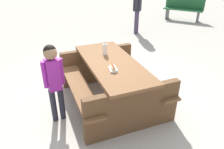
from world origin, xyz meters
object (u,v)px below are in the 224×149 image
Objects in this scene: picnic_table at (112,79)px; hotdog_tray at (113,68)px; bystander_adult at (138,1)px; child_in_coat at (53,75)px; soda_bottle at (105,48)px; park_bench_near at (184,9)px.

hotdog_tray is (0.23, -0.17, 0.34)m from picnic_table.
child_in_coat is at bearing -58.43° from bystander_adult.
soda_bottle is 3.76m from bystander_adult.
picnic_table is 4.07m from bystander_adult.
soda_bottle is at bearing 162.65° from picnic_table.
hotdog_tray is at bearing -35.76° from picnic_table.
bystander_adult is (-2.60, 3.08, 0.58)m from picnic_table.
soda_bottle reaches higher than park_bench_near.
child_in_coat is at bearing -79.95° from soda_bottle.
picnic_table is 10.12× the size of hotdog_tray.
park_bench_near is 0.95× the size of bystander_adult.
picnic_table is at bearing 81.49° from child_in_coat.
park_bench_near is (-2.94, 5.93, -0.33)m from hotdog_tray.
picnic_table is 0.53m from soda_bottle.
hotdog_tray is 0.13× the size of bystander_adult.
bystander_adult is at bearing 131.13° from hotdog_tray.
park_bench_near is at bearing 110.98° from child_in_coat.
park_bench_near is at bearing 112.82° from soda_bottle.
park_bench_near reaches higher than hotdog_tray.
bystander_adult is (-2.46, 4.01, 0.26)m from child_in_coat.
child_in_coat is 0.79× the size of park_bench_near.
hotdog_tray is 0.14× the size of park_bench_near.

